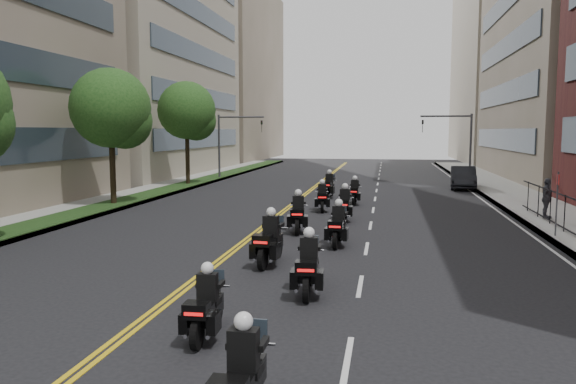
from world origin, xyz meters
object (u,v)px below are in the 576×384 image
motorcycle_7 (345,206)px  motorcycle_5 (338,227)px  motorcycle_3 (309,268)px  motorcycle_8 (322,199)px  parked_sedan (463,178)px  pedestrian_c (547,198)px  motorcycle_1 (241,382)px  motorcycle_9 (355,193)px  motorcycle_6 (298,215)px  motorcycle_4 (270,242)px  motorcycle_2 (206,308)px  motorcycle_10 (329,187)px

motorcycle_7 → motorcycle_5: bearing=-87.5°
motorcycle_3 → motorcycle_5: bearing=84.2°
motorcycle_8 → parked_sedan: bearing=49.0°
motorcycle_3 → pedestrian_c: bearing=51.7°
parked_sedan → motorcycle_1: bearing=-96.9°
motorcycle_9 → motorcycle_6: bearing=-99.6°
motorcycle_8 → motorcycle_1: bearing=-93.7°
motorcycle_4 → motorcycle_6: (-0.00, 5.81, -0.01)m
motorcycle_6 → motorcycle_3: bearing=-85.8°
motorcycle_3 → motorcycle_6: (-1.66, 8.81, 0.02)m
motorcycle_5 → motorcycle_8: 8.96m
motorcycle_1 → parked_sedan: 35.82m
motorcycle_2 → motorcycle_4: size_ratio=0.85×
motorcycle_5 → motorcycle_7: size_ratio=0.98×
motorcycle_6 → parked_sedan: 21.59m
motorcycle_2 → motorcycle_3: bearing=62.0°
motorcycle_7 → motorcycle_8: (-1.41, 3.02, -0.04)m
motorcycle_6 → pedestrian_c: (10.98, 4.72, 0.38)m
motorcycle_2 → motorcycle_9: size_ratio=0.94×
motorcycle_7 → parked_sedan: motorcycle_7 is taller
motorcycle_1 → parked_sedan: motorcycle_1 is taller
motorcycle_9 → motorcycle_10: 3.46m
motorcycle_5 → motorcycle_10: bearing=99.3°
motorcycle_8 → parked_sedan: 15.92m
motorcycle_5 → motorcycle_8: (-1.60, 8.81, -0.02)m
motorcycle_5 → motorcycle_4: bearing=-117.2°
motorcycle_5 → motorcycle_7: motorcycle_7 is taller
motorcycle_7 → parked_sedan: bearing=66.0°
motorcycle_1 → parked_sedan: (7.54, 35.02, 0.17)m
motorcycle_1 → pedestrian_c: (9.37, 20.18, 0.44)m
motorcycle_7 → parked_sedan: (7.45, 16.24, 0.12)m
motorcycle_4 → motorcycle_8: 12.15m
motorcycle_2 → parked_sedan: bearing=71.7°
motorcycle_6 → motorcycle_8: (0.29, 6.34, -0.05)m
pedestrian_c → parked_sedan: bearing=36.0°
motorcycle_1 → motorcycle_2: 3.61m
pedestrian_c → motorcycle_10: bearing=83.9°
parked_sedan → motorcycle_10: bearing=-136.6°
motorcycle_1 → motorcycle_5: size_ratio=0.95×
motorcycle_5 → parked_sedan: motorcycle_5 is taller
motorcycle_3 → motorcycle_6: size_ratio=0.97×
motorcycle_3 → motorcycle_4: (-1.65, 3.01, 0.03)m
motorcycle_10 → pedestrian_c: size_ratio=1.28×
motorcycle_2 → motorcycle_7: motorcycle_7 is taller
motorcycle_7 → motorcycle_1: bearing=-89.6°
parked_sedan → motorcycle_3: bearing=-99.5°
motorcycle_4 → motorcycle_9: motorcycle_4 is taller
motorcycle_2 → motorcycle_3: size_ratio=0.89×
motorcycle_6 → motorcycle_9: motorcycle_6 is taller
motorcycle_5 → pedestrian_c: (9.10, 7.19, 0.41)m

